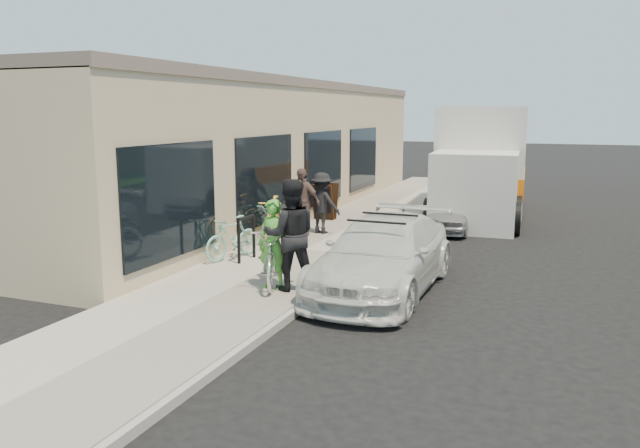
% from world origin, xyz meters
% --- Properties ---
extents(ground, '(120.00, 120.00, 0.00)m').
position_xyz_m(ground, '(0.00, 0.00, 0.00)').
color(ground, black).
rests_on(ground, ground).
extents(sidewalk, '(3.00, 34.00, 0.15)m').
position_xyz_m(sidewalk, '(-2.00, 3.00, 0.07)').
color(sidewalk, '#A19B91').
rests_on(sidewalk, ground).
extents(curb, '(0.12, 34.00, 0.13)m').
position_xyz_m(curb, '(-0.45, 3.00, 0.07)').
color(curb, '#9A948C').
rests_on(curb, ground).
extents(storefront, '(3.60, 20.00, 4.22)m').
position_xyz_m(storefront, '(-5.24, 7.99, 2.12)').
color(storefront, '#CAB78C').
rests_on(storefront, ground).
extents(bike_rack, '(0.09, 0.68, 0.96)m').
position_xyz_m(bike_rack, '(-2.73, 1.56, 0.73)').
color(bike_rack, black).
rests_on(bike_rack, sidewalk).
extents(sandwich_board, '(0.66, 0.67, 1.05)m').
position_xyz_m(sandwich_board, '(-3.06, 7.02, 0.69)').
color(sandwich_board, black).
rests_on(sandwich_board, sidewalk).
extents(sedan_white, '(1.98, 4.71, 1.40)m').
position_xyz_m(sedan_white, '(0.48, 0.90, 0.68)').
color(sedan_white, silver).
rests_on(sedan_white, ground).
extents(sedan_silver, '(1.36, 2.99, 1.00)m').
position_xyz_m(sedan_silver, '(0.55, 7.31, 0.50)').
color(sedan_silver, '#A2A2A8').
rests_on(sedan_silver, ground).
extents(moving_truck, '(3.03, 7.14, 3.44)m').
position_xyz_m(moving_truck, '(0.96, 10.62, 1.53)').
color(moving_truck, silver).
rests_on(moving_truck, ground).
extents(tandem_bike, '(1.48, 2.17, 1.08)m').
position_xyz_m(tandem_bike, '(-1.43, 0.16, 0.69)').
color(tandem_bike, silver).
rests_on(tandem_bike, sidewalk).
extents(woman_rider, '(0.63, 0.44, 1.62)m').
position_xyz_m(woman_rider, '(-1.25, -0.16, 0.96)').
color(woman_rider, green).
rests_on(woman_rider, sidewalk).
extents(man_standing, '(1.20, 1.12, 1.98)m').
position_xyz_m(man_standing, '(-0.95, -0.09, 1.14)').
color(man_standing, black).
rests_on(man_standing, sidewalk).
extents(cruiser_bike_a, '(0.86, 1.59, 0.92)m').
position_xyz_m(cruiser_bike_a, '(-3.09, 1.59, 0.61)').
color(cruiser_bike_a, '#80C0AD').
rests_on(cruiser_bike_a, sidewalk).
extents(cruiser_bike_b, '(0.72, 1.77, 0.91)m').
position_xyz_m(cruiser_bike_b, '(-3.11, 3.80, 0.61)').
color(cruiser_bike_b, '#80C0AD').
rests_on(cruiser_bike_b, sidewalk).
extents(cruiser_bike_c, '(1.00, 1.96, 1.13)m').
position_xyz_m(cruiser_bike_c, '(-2.94, 3.30, 0.72)').
color(cruiser_bike_c, gold).
rests_on(cruiser_bike_c, sidewalk).
extents(bystander_a, '(1.10, 0.72, 1.59)m').
position_xyz_m(bystander_a, '(-2.37, 5.01, 0.94)').
color(bystander_a, black).
rests_on(bystander_a, sidewalk).
extents(bystander_b, '(1.04, 0.50, 1.73)m').
position_xyz_m(bystander_b, '(-2.73, 4.53, 1.02)').
color(bystander_b, brown).
rests_on(bystander_b, sidewalk).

